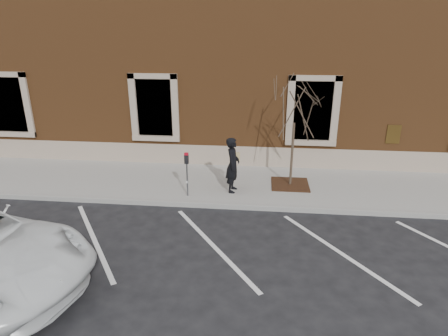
# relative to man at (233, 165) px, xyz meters

# --- Properties ---
(ground) EXTENTS (120.00, 120.00, 0.00)m
(ground) POSITION_rel_man_xyz_m (-0.25, -0.99, -1.07)
(ground) COLOR #28282B
(ground) RESTS_ON ground
(sidewalk_near) EXTENTS (40.00, 3.50, 0.15)m
(sidewalk_near) POSITION_rel_man_xyz_m (-0.25, 0.76, -0.99)
(sidewalk_near) COLOR gray
(sidewalk_near) RESTS_ON ground
(curb_near) EXTENTS (40.00, 0.12, 0.15)m
(curb_near) POSITION_rel_man_xyz_m (-0.25, -1.04, -0.99)
(curb_near) COLOR #9E9E99
(curb_near) RESTS_ON ground
(parking_stripes) EXTENTS (28.00, 4.40, 0.01)m
(parking_stripes) POSITION_rel_man_xyz_m (-0.25, -3.19, -1.07)
(parking_stripes) COLOR silver
(parking_stripes) RESTS_ON ground
(building_civic) EXTENTS (40.00, 8.62, 8.00)m
(building_civic) POSITION_rel_man_xyz_m (-0.25, 6.75, 2.93)
(building_civic) COLOR brown
(building_civic) RESTS_ON ground
(man) EXTENTS (0.50, 0.71, 1.84)m
(man) POSITION_rel_man_xyz_m (0.00, 0.00, 0.00)
(man) COLOR black
(man) RESTS_ON sidewalk_near
(parking_meter) EXTENTS (0.13, 0.10, 1.46)m
(parking_meter) POSITION_rel_man_xyz_m (-1.42, -0.55, 0.10)
(parking_meter) COLOR #595B60
(parking_meter) RESTS_ON sidewalk_near
(tree_grate) EXTENTS (1.28, 1.28, 0.03)m
(tree_grate) POSITION_rel_man_xyz_m (1.95, 0.73, -0.90)
(tree_grate) COLOR #422715
(tree_grate) RESTS_ON sidewalk_near
(sapling) EXTENTS (2.40, 2.40, 4.00)m
(sapling) POSITION_rel_man_xyz_m (1.95, 0.73, 1.88)
(sapling) COLOR brown
(sapling) RESTS_ON sidewalk_near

